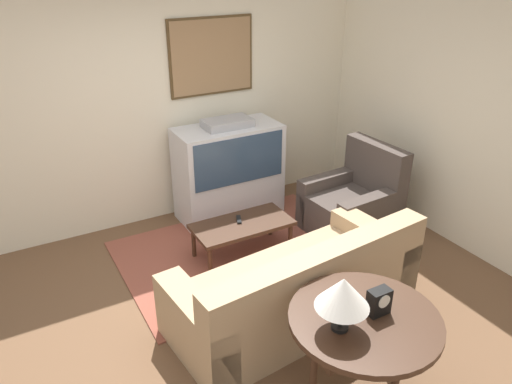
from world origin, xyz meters
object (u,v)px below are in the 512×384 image
Objects in this scene: couch at (298,289)px; tv at (229,171)px; console_table at (365,326)px; coffee_table at (242,227)px; table_lamp at (343,293)px; armchair at (353,205)px; mantel_clock at (379,302)px.

tv is at bearing -105.03° from couch.
couch reaches higher than console_table.
table_lamp reaches higher than coffee_table.
armchair is (1.06, -1.01, -0.26)m from tv.
couch reaches higher than coffee_table.
armchair reaches higher than console_table.
table_lamp reaches higher than mantel_clock.
tv is at bearing 81.36° from console_table.
tv reaches higher than couch.
couch is 12.18× the size of mantel_clock.
console_table reaches higher than coffee_table.
mantel_clock reaches higher than couch.
armchair is 0.98× the size of console_table.
armchair reaches higher than couch.
mantel_clock is at bearing -0.18° from table_lamp.
couch is 1.24m from table_lamp.
coffee_table is 2.21m from table_lamp.
coffee_table is (-1.34, 0.15, 0.03)m from armchair.
armchair is 1.35m from coffee_table.
table_lamp reaches higher than console_table.
armchair is 2.58× the size of table_lamp.
table_lamp is (-0.22, -0.00, 0.35)m from console_table.
table_lamp is 2.10× the size of mantel_clock.
armchair is at bearing 51.95° from console_table.
coffee_table is (0.05, 1.11, 0.05)m from couch.
armchair is (1.39, 0.96, 0.02)m from couch.
armchair is 2.67m from table_lamp.
mantel_clock is (-0.02, -0.96, 0.54)m from couch.
couch is 5.81× the size of table_lamp.
tv is 2.97m from mantel_clock.
tv is at bearing 72.01° from coffee_table.
tv is 1.18× the size of coffee_table.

